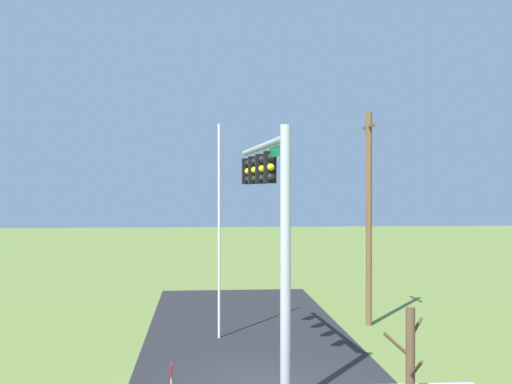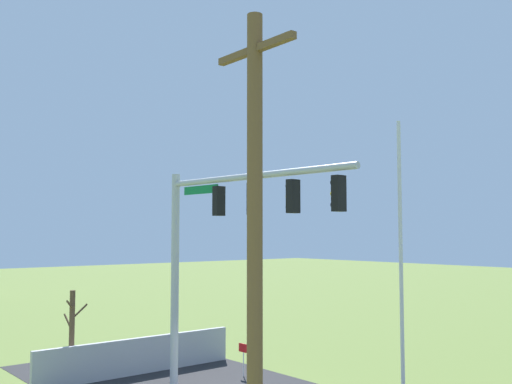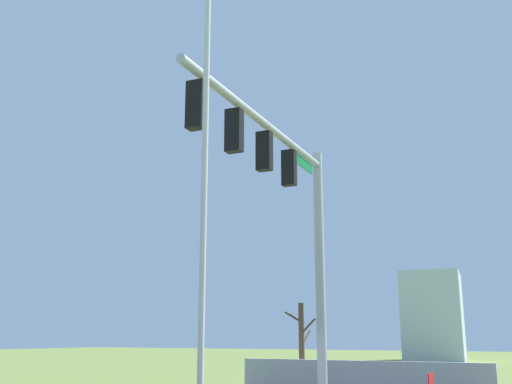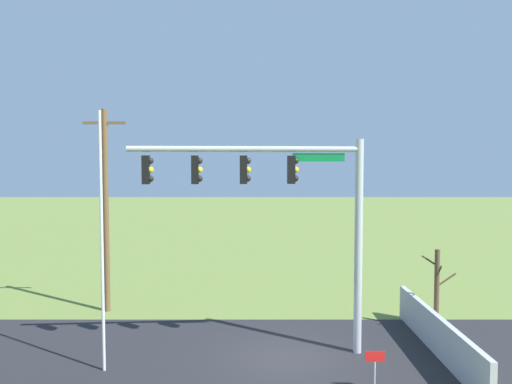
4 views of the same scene
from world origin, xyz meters
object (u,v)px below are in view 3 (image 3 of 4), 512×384
at_px(signal_mast, 287,203).
at_px(distant_building, 433,316).
at_px(bare_tree, 302,349).
at_px(flagpole, 204,205).

distance_m(signal_mast, distant_building, 42.71).
bearing_deg(distant_building, bare_tree, 177.30).
distance_m(bare_tree, distant_building, 36.41).
distance_m(flagpole, bare_tree, 12.85).
xyz_separation_m(flagpole, bare_tree, (12.05, 3.73, -2.46)).
relative_size(flagpole, distant_building, 1.08).
height_order(signal_mast, flagpole, flagpole).
height_order(bare_tree, distant_building, distant_building).
bearing_deg(signal_mast, flagpole, -167.32).
height_order(flagpole, bare_tree, flagpole).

